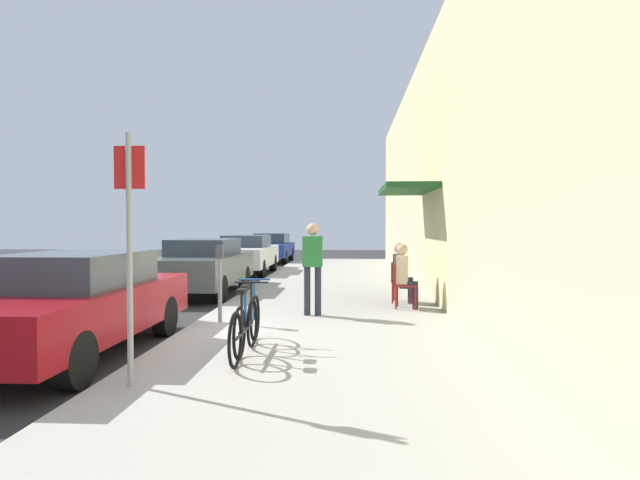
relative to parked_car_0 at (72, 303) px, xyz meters
name	(u,v)px	position (x,y,z in m)	size (l,w,h in m)	color
ground_plane	(176,341)	(1.10, 0.98, -0.73)	(60.00, 60.00, 0.00)	#2D2D30
sidewalk_slab	(328,316)	(3.35, 2.98, -0.67)	(4.50, 32.00, 0.12)	#9E9B93
building_facade	(456,157)	(5.75, 3.00, 2.33)	(1.40, 32.00, 6.13)	beige
parked_car_0	(72,303)	(0.00, 0.00, 0.00)	(1.80, 4.40, 1.40)	maroon
parked_car_1	(203,265)	(0.00, 6.30, 0.02)	(1.80, 4.40, 1.43)	#47514C
parked_car_2	(246,254)	(0.00, 11.90, 0.02)	(1.80, 4.40, 1.43)	silver
parked_car_3	(272,247)	(0.00, 18.21, 0.00)	(1.80, 4.40, 1.41)	navy
parking_meter	(220,278)	(1.55, 1.90, 0.16)	(0.12, 0.10, 1.32)	slate
street_sign	(130,239)	(1.50, -1.60, 0.91)	(0.32, 0.06, 2.60)	gray
bicycle_0	(244,328)	(2.44, -0.38, -0.25)	(0.46, 1.71, 0.90)	black
bicycle_1	(248,323)	(2.40, 0.00, -0.25)	(0.46, 1.71, 0.90)	black
cafe_chair_0	(402,283)	(4.82, 3.61, -0.11)	(0.51, 0.51, 0.87)	maroon
seated_patron_0	(405,274)	(4.88, 3.60, 0.09)	(0.47, 0.42, 1.29)	#232838
cafe_chair_1	(398,279)	(4.82, 4.39, -0.11)	(0.51, 0.51, 0.87)	maroon
seated_patron_1	(401,270)	(4.88, 4.38, 0.09)	(0.47, 0.42, 1.29)	#232838
pedestrian_standing	(313,261)	(3.09, 2.67, 0.39)	(0.36, 0.22, 1.70)	#232838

